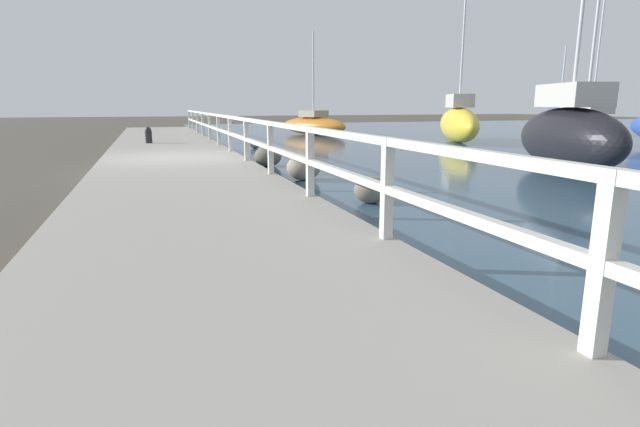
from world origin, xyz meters
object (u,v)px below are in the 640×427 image
sailboat_teal (584,132)px  sailboat_orange (314,125)px  sailboat_navy (559,119)px  sailboat_yellow (458,122)px  sailboat_green (591,121)px  sailboat_black (569,134)px  mooring_bollard (149,135)px

sailboat_teal → sailboat_orange: bearing=114.2°
sailboat_navy → sailboat_yellow: bearing=-129.9°
sailboat_green → sailboat_black: 17.05m
sailboat_black → sailboat_orange: 16.48m
sailboat_green → sailboat_navy: bearing=80.4°
mooring_bollard → sailboat_black: sailboat_black is taller
sailboat_yellow → sailboat_teal: bearing=-61.3°
sailboat_teal → sailboat_navy: bearing=52.4°
sailboat_yellow → sailboat_black: 9.77m
sailboat_yellow → sailboat_orange: bearing=144.8°
sailboat_navy → sailboat_green: sailboat_green is taller
sailboat_yellow → sailboat_black: bearing=-84.9°
sailboat_yellow → sailboat_orange: size_ratio=1.55×
sailboat_orange → sailboat_yellow: bearing=-83.4°
sailboat_black → sailboat_orange: size_ratio=1.54×
sailboat_yellow → sailboat_black: (-3.06, -9.28, 0.06)m
sailboat_teal → sailboat_green: bearing=46.3°
sailboat_navy → sailboat_black: (-15.97, -16.94, 0.24)m
sailboat_navy → sailboat_teal: 18.59m
sailboat_green → sailboat_orange: 14.94m
mooring_bollard → sailboat_navy: sailboat_navy is taller
sailboat_orange → mooring_bollard: bearing=-162.0°
mooring_bollard → sailboat_teal: bearing=-22.1°
mooring_bollard → sailboat_black: 13.01m
mooring_bollard → sailboat_yellow: (12.91, 0.78, 0.25)m
sailboat_orange → sailboat_teal: 14.28m
sailboat_orange → sailboat_navy: bearing=-23.1°
mooring_bollard → sailboat_black: (9.85, -8.50, 0.31)m
mooring_bollard → sailboat_teal: (13.50, -5.47, 0.15)m
sailboat_orange → sailboat_teal: (4.95, -13.40, 0.21)m
sailboat_black → sailboat_teal: (3.65, 3.03, -0.16)m
sailboat_yellow → sailboat_navy: 15.01m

